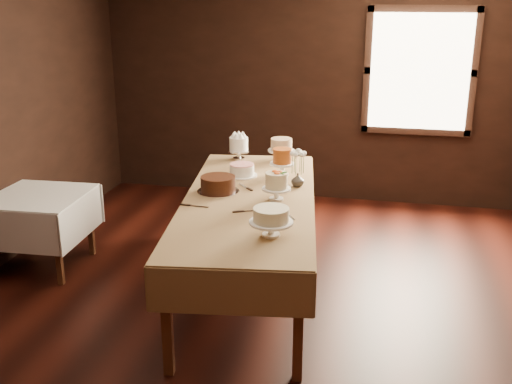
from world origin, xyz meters
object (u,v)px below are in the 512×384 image
object	(u,v)px
display_table	(249,205)
cake_server_a	(253,211)
cake_speckled	(281,150)
cake_chocolate	(218,185)
cake_lattice	(242,171)
cake_server_d	(283,186)
cake_server_c	(243,186)
cake_flowers	(276,188)
cake_server_e	(200,207)
cake_server_b	(290,217)
flower_vase	(298,180)
cake_meringue	(239,149)
cake_caramel	(282,163)
side_table	(38,203)
cake_cream	(271,223)

from	to	relation	value
display_table	cake_server_a	bearing A→B (deg)	-70.81
cake_speckled	cake_chocolate	bearing A→B (deg)	-106.92
cake_lattice	cake_server_d	xyz separation A→B (m)	(0.43, -0.24, -0.05)
cake_speckled	cake_server_c	size ratio (longest dim) A/B	1.13
cake_lattice	cake_chocolate	xyz separation A→B (m)	(-0.08, -0.51, 0.02)
cake_server_a	cake_server_d	distance (m)	0.68
cake_flowers	cake_server_e	size ratio (longest dim) A/B	1.05
cake_chocolate	cake_flowers	world-z (taller)	cake_flowers
cake_server_b	flower_vase	size ratio (longest dim) A/B	2.03
cake_meringue	cake_speckled	xyz separation A→B (m)	(0.43, 0.05, -0.00)
cake_server_d	cake_server_e	world-z (taller)	same
display_table	cake_server_c	world-z (taller)	cake_server_c
cake_server_a	cake_server_d	xyz separation A→B (m)	(0.11, 0.67, 0.00)
cake_server_a	cake_caramel	bearing A→B (deg)	62.43
display_table	cake_speckled	bearing A→B (deg)	87.51
cake_chocolate	flower_vase	distance (m)	0.70
cake_server_e	cake_meringue	bearing A→B (deg)	95.33
cake_server_e	flower_vase	world-z (taller)	flower_vase
cake_caramel	cake_server_c	bearing A→B (deg)	-124.28
side_table	display_table	bearing A→B (deg)	-1.32
cake_flowers	flower_vase	world-z (taller)	cake_flowers
cake_meringue	cake_server_b	xyz separation A→B (m)	(0.78, -1.53, -0.11)
cake_speckled	cake_caramel	world-z (taller)	cake_caramel
cake_speckled	cake_cream	xyz separation A→B (m)	(0.29, -1.98, -0.01)
cake_meringue	cake_server_a	world-z (taller)	cake_meringue
display_table	cake_server_d	world-z (taller)	cake_server_d
cake_chocolate	cake_server_e	bearing A→B (deg)	-95.66
cake_lattice	flower_vase	bearing A→B (deg)	-20.40
cake_server_e	flower_vase	xyz separation A→B (m)	(0.67, 0.70, 0.06)
cake_cream	cake_server_d	bearing A→B (deg)	95.99
cake_lattice	cake_server_a	world-z (taller)	cake_lattice
cake_chocolate	cake_speckled	bearing A→B (deg)	73.08
cake_speckled	side_table	bearing A→B (deg)	-150.52
cake_meringue	side_table	bearing A→B (deg)	-145.56
display_table	cake_server_d	bearing A→B (deg)	58.10
side_table	cake_server_b	xyz separation A→B (m)	(2.41, -0.42, 0.22)
cake_speckled	cake_server_d	bearing A→B (deg)	-78.68
cake_speckled	cake_server_a	distance (m)	1.52
cake_cream	flower_vase	world-z (taller)	cake_cream
cake_meringue	cake_server_a	bearing A→B (deg)	-71.69
side_table	cake_meringue	xyz separation A→B (m)	(1.62, 1.11, 0.33)
cake_flowers	cake_server_c	distance (m)	0.48
cake_caramel	cake_server_b	bearing A→B (deg)	-76.68
cake_server_c	cake_server_d	bearing A→B (deg)	-120.80
cake_meringue	cake_lattice	size ratio (longest dim) A/B	0.86
side_table	cake_server_b	bearing A→B (deg)	-9.98
cake_flowers	cake_server_e	world-z (taller)	cake_flowers
cake_meringue	cake_cream	xyz separation A→B (m)	(0.72, -1.94, -0.01)
cake_caramel	side_table	bearing A→B (deg)	-163.21
display_table	cake_server_e	xyz separation A→B (m)	(-0.33, -0.31, 0.07)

